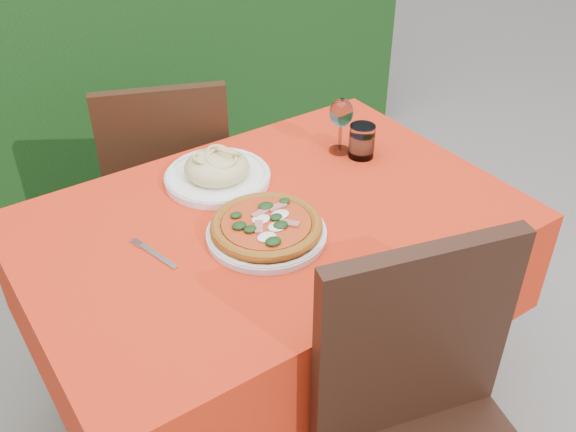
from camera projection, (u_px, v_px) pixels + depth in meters
ground at (274, 402)px, 2.09m from camera, size 60.00×60.00×0.00m
hedge at (62, 1)px, 2.61m from camera, size 3.20×0.55×1.78m
dining_table at (272, 261)px, 1.75m from camera, size 1.26×0.86×0.75m
chair_far at (169, 181)px, 2.22m from camera, size 0.53×0.53×0.91m
pizza_plate at (266, 228)px, 1.57m from camera, size 0.32×0.32×0.06m
pasta_plate at (217, 171)px, 1.78m from camera, size 0.30×0.30×0.08m
water_glass at (362, 143)px, 1.89m from camera, size 0.08×0.08×0.10m
wine_glass at (341, 115)px, 1.87m from camera, size 0.07×0.07×0.17m
fork at (158, 256)px, 1.52m from camera, size 0.06×0.18×0.00m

